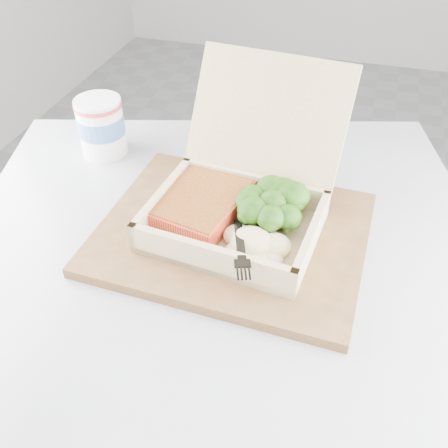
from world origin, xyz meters
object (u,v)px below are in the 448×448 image
(cafe_table, at_px, (223,336))
(takeout_container, at_px, (246,187))
(paper_cup, at_px, (101,125))
(serving_tray, at_px, (233,233))

(cafe_table, relative_size, takeout_container, 3.18)
(cafe_table, distance_m, paper_cup, 0.41)
(cafe_table, xyz_separation_m, paper_cup, (-0.27, 0.19, 0.24))
(takeout_container, bearing_deg, paper_cup, 163.39)
(takeout_container, relative_size, paper_cup, 2.90)
(takeout_container, distance_m, paper_cup, 0.31)
(serving_tray, relative_size, paper_cup, 3.66)
(takeout_container, bearing_deg, serving_tray, -96.20)
(cafe_table, height_order, takeout_container, takeout_container)
(cafe_table, distance_m, serving_tray, 0.19)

